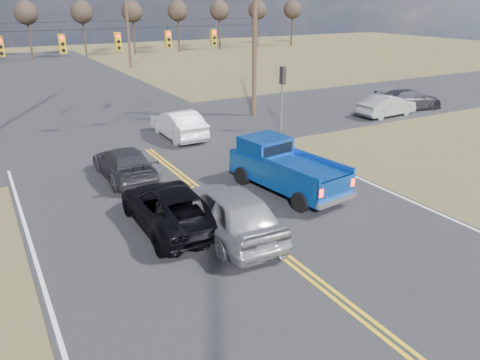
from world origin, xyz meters
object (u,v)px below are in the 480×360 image
cross_car_east_far (409,100)px  cross_car_east_near (387,106)px  black_suv (171,207)px  pickup_truck (284,168)px  white_car_queue (178,124)px  dgrey_car_queue (124,163)px  silver_suv (229,211)px

cross_car_east_far → cross_car_east_near: bearing=113.4°
black_suv → pickup_truck: bearing=-171.2°
pickup_truck → black_suv: bearing=-179.8°
pickup_truck → black_suv: (-5.33, -0.78, -0.26)m
white_car_queue → cross_car_east_far: 17.51m
black_suv → dgrey_car_queue: (-0.05, 5.48, -0.04)m
pickup_truck → white_car_queue: size_ratio=1.16×
pickup_truck → cross_car_east_far: (16.75, 8.35, -0.27)m
pickup_truck → black_suv: size_ratio=1.07×
silver_suv → dgrey_car_queue: 7.23m
silver_suv → pickup_truck: bearing=-146.3°
white_car_queue → cross_car_east_near: white_car_queue is taller
dgrey_car_queue → cross_car_east_near: size_ratio=1.09×
black_suv → cross_car_east_far: bearing=-157.1°
black_suv → silver_suv: bearing=132.8°
silver_suv → cross_car_east_far: 23.25m
silver_suv → black_suv: size_ratio=0.99×
pickup_truck → black_suv: 5.39m
cross_car_east_near → silver_suv: bearing=115.7°
cross_car_east_far → black_suv: bearing=122.4°
silver_suv → dgrey_car_queue: (-1.50, 7.06, -0.19)m
cross_car_east_far → silver_suv: bearing=127.4°
cross_car_east_near → cross_car_east_far: (2.99, 0.71, -0.00)m
black_suv → white_car_queue: (4.62, 10.51, 0.07)m
dgrey_car_queue → cross_car_east_far: cross_car_east_far is taller
pickup_truck → cross_car_east_near: bearing=20.8°
pickup_truck → white_car_queue: bearing=86.0°
silver_suv → white_car_queue: size_ratio=1.07×
pickup_truck → cross_car_east_far: bearing=18.3°
cross_car_east_near → cross_car_east_far: 3.07m
black_suv → dgrey_car_queue: black_suv is taller
black_suv → white_car_queue: 11.48m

